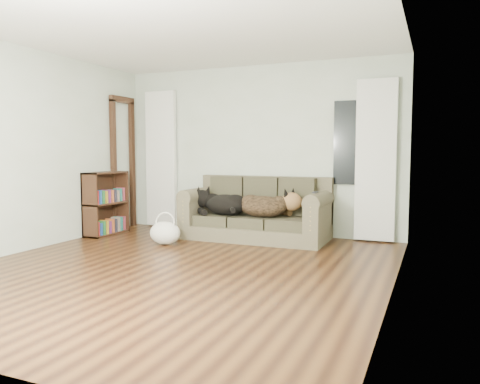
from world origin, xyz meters
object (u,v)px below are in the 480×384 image
at_px(dog_black_lab, 223,206).
at_px(dog_shepherd, 266,207).
at_px(sofa, 255,208).
at_px(tote_bag, 165,233).
at_px(bookshelf, 106,202).

relative_size(dog_black_lab, dog_shepherd, 0.97).
bearing_deg(sofa, tote_bag, -138.69).
distance_m(tote_bag, bookshelf, 1.36).
height_order(dog_black_lab, tote_bag, dog_black_lab).
distance_m(dog_black_lab, bookshelf, 1.84).
bearing_deg(sofa, dog_black_lab, -166.85).
bearing_deg(bookshelf, sofa, 6.38).
distance_m(dog_shepherd, tote_bag, 1.46).
bearing_deg(dog_shepherd, bookshelf, 17.93).
bearing_deg(sofa, dog_shepherd, -25.39).
bearing_deg(tote_bag, sofa, 41.31).
height_order(sofa, dog_black_lab, sofa).
relative_size(dog_shepherd, tote_bag, 1.72).
bearing_deg(bookshelf, dog_black_lab, 6.33).
xyz_separation_m(sofa, tote_bag, (-0.99, -0.87, -0.29)).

